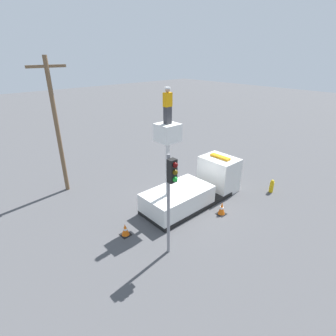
# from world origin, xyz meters

# --- Properties ---
(ground_plane) EXTENTS (120.00, 120.00, 0.00)m
(ground_plane) POSITION_xyz_m (0.00, 0.00, 0.00)
(ground_plane) COLOR #4C4C4F
(bucket_truck) EXTENTS (6.73, 2.38, 5.32)m
(bucket_truck) POSITION_xyz_m (0.57, 0.00, 0.94)
(bucket_truck) COLOR black
(bucket_truck) RESTS_ON ground
(worker) EXTENTS (0.40, 0.26, 1.75)m
(worker) POSITION_xyz_m (-1.66, 0.00, 6.20)
(worker) COLOR #38383D
(worker) RESTS_ON bucket_truck
(traffic_light_pole) EXTENTS (0.34, 0.57, 4.88)m
(traffic_light_pole) POSITION_xyz_m (-3.68, -2.45, 3.46)
(traffic_light_pole) COLOR gray
(traffic_light_pole) RESTS_ON ground
(fire_hydrant) EXTENTS (0.51, 0.27, 0.89)m
(fire_hydrant) POSITION_xyz_m (5.26, -2.63, 0.43)
(fire_hydrant) COLOR gold
(fire_hydrant) RESTS_ON ground
(traffic_cone_rear) EXTENTS (0.50, 0.50, 0.65)m
(traffic_cone_rear) POSITION_xyz_m (-4.50, 0.06, 0.31)
(traffic_cone_rear) COLOR black
(traffic_cone_rear) RESTS_ON ground
(traffic_cone_curbside) EXTENTS (0.49, 0.49, 0.77)m
(traffic_cone_curbside) POSITION_xyz_m (0.66, -2.05, 0.37)
(traffic_cone_curbside) COLOR black
(traffic_cone_curbside) RESTS_ON ground
(utility_pole) EXTENTS (2.20, 0.26, 8.44)m
(utility_pole) POSITION_xyz_m (-4.70, 6.83, 4.54)
(utility_pole) COLOR brown
(utility_pole) RESTS_ON ground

